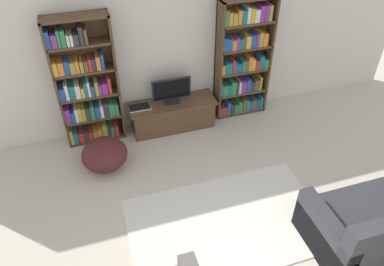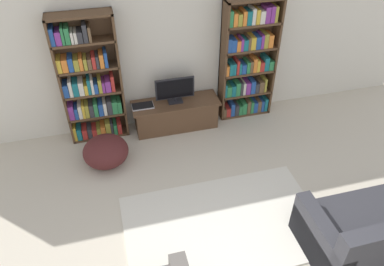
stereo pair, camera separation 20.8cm
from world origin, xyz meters
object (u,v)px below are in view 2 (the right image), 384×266
object	(u,v)px
tv_stand	(176,114)
beanbag_ottoman	(106,151)
bookshelf_left	(90,84)
television	(175,90)
bookshelf_right	(247,62)
laptop	(143,106)
couch_right_sofa	(384,231)

from	to	relation	value
tv_stand	beanbag_ottoman	world-z (taller)	tv_stand
bookshelf_left	television	distance (m)	1.34
bookshelf_right	television	xyz separation A→B (m)	(-1.28, -0.11, -0.28)
bookshelf_right	tv_stand	world-z (taller)	bookshelf_right
bookshelf_right	beanbag_ottoman	size ratio (longest dim) A/B	3.05
laptop	couch_right_sofa	xyz separation A→B (m)	(2.40, -3.03, -0.21)
couch_right_sofa	beanbag_ottoman	xyz separation A→B (m)	(-3.09, 2.38, -0.08)
laptop	beanbag_ottoman	bearing A→B (deg)	-137.02
bookshelf_right	television	size ratio (longest dim) A/B	3.25
bookshelf_left	couch_right_sofa	size ratio (longest dim) A/B	1.13
couch_right_sofa	bookshelf_right	bearing A→B (deg)	100.47
bookshelf_left	tv_stand	size ratio (longest dim) A/B	1.43
tv_stand	bookshelf_right	bearing A→B (deg)	5.36
laptop	couch_right_sofa	world-z (taller)	couch_right_sofa
television	laptop	size ratio (longest dim) A/B	1.81
television	tv_stand	bearing A→B (deg)	-90.00
bookshelf_right	bookshelf_left	bearing A→B (deg)	179.95
bookshelf_left	bookshelf_right	size ratio (longest dim) A/B	1.00
bookshelf_left	beanbag_ottoman	distance (m)	1.07
beanbag_ottoman	laptop	bearing A→B (deg)	42.98
bookshelf_right	television	world-z (taller)	bookshelf_right
bookshelf_right	laptop	distance (m)	1.90
bookshelf_right	television	distance (m)	1.31
laptop	bookshelf_right	bearing A→B (deg)	3.46
tv_stand	laptop	bearing A→B (deg)	179.01
tv_stand	laptop	distance (m)	0.61
television	couch_right_sofa	size ratio (longest dim) A/B	0.35
bookshelf_right	tv_stand	bearing A→B (deg)	-174.64
beanbag_ottoman	couch_right_sofa	bearing A→B (deg)	-37.63
tv_stand	beanbag_ottoman	distance (m)	1.39
bookshelf_left	tv_stand	world-z (taller)	bookshelf_left
laptop	beanbag_ottoman	size ratio (longest dim) A/B	0.52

